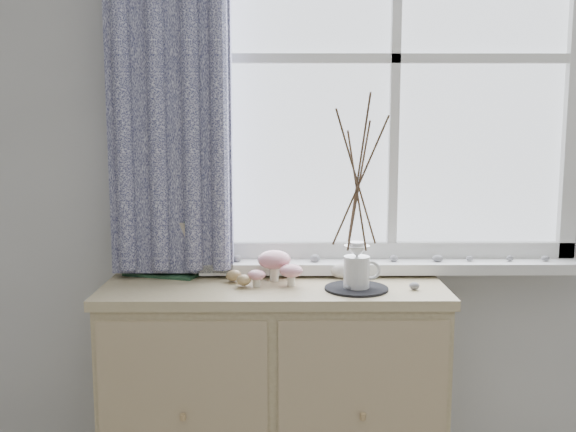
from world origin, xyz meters
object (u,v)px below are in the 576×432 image
object	(u,v)px
botanical_book	(159,248)
toadstool_cluster	(276,264)
sideboard	(274,399)
twig_pitcher	(358,178)

from	to	relation	value
botanical_book	toadstool_cluster	xyz separation A→B (m)	(0.43, -0.08, -0.04)
botanical_book	toadstool_cluster	distance (m)	0.44
toadstool_cluster	sideboard	bearing A→B (deg)	-105.76
botanical_book	twig_pitcher	bearing A→B (deg)	2.12
sideboard	toadstool_cluster	size ratio (longest dim) A/B	6.23
toadstool_cluster	twig_pitcher	world-z (taller)	twig_pitcher
sideboard	twig_pitcher	distance (m)	0.86
sideboard	botanical_book	size ratio (longest dim) A/B	3.79
sideboard	twig_pitcher	xyz separation A→B (m)	(0.28, -0.07, 0.81)
sideboard	twig_pitcher	world-z (taller)	twig_pitcher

